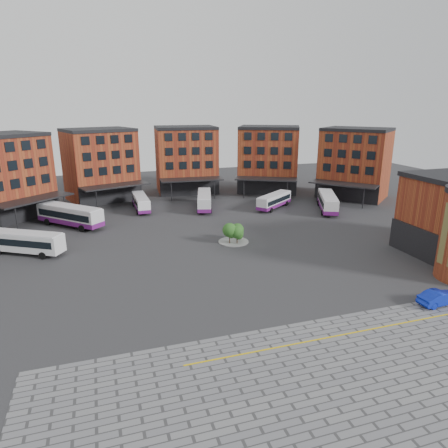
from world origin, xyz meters
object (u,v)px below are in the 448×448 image
object	(u,v)px
bus_d	(204,200)
bus_b	(70,215)
tree_island	(235,232)
bus_a	(24,241)
bus_e	(274,200)
bus_c	(141,202)
bus_f	(328,202)
blue_car	(439,297)

from	to	relation	value
bus_d	bus_b	bearing A→B (deg)	-154.10
tree_island	bus_a	distance (m)	28.47
bus_a	bus_e	world-z (taller)	bus_a
bus_a	bus_c	distance (m)	25.60
tree_island	bus_f	xyz separation A→B (m)	(22.63, 11.97, 0.10)
bus_a	bus_e	bearing A→B (deg)	-42.88
bus_c	blue_car	xyz separation A→B (m)	(24.25, -46.83, -0.76)
bus_e	blue_car	bearing A→B (deg)	-37.81
bus_c	bus_d	distance (m)	12.01
bus_d	blue_car	bearing A→B (deg)	-59.16
bus_e	blue_car	distance (m)	40.44
bus_d	bus_f	size ratio (longest dim) A/B	0.97
bus_a	bus_c	xyz separation A→B (m)	(17.38, 18.79, -0.29)
bus_a	bus_e	xyz separation A→B (m)	(42.00, 12.39, -0.29)
bus_e	bus_f	world-z (taller)	bus_f
tree_island	blue_car	size ratio (longest dim) A/B	0.97
bus_d	bus_f	distance (m)	23.29
bus_d	bus_e	xyz separation A→B (m)	(12.90, -3.78, -0.14)
blue_car	tree_island	bearing A→B (deg)	26.52
bus_c	bus_f	size ratio (longest dim) A/B	0.87
bus_d	blue_car	world-z (taller)	bus_d
bus_f	bus_a	bearing A→B (deg)	-146.42
bus_f	blue_car	bearing A→B (deg)	-79.37
bus_d	bus_e	bearing A→B (deg)	-1.34
bus_a	bus_b	distance (m)	12.67
tree_island	bus_d	distance (m)	20.51
bus_e	blue_car	size ratio (longest dim) A/B	2.05
bus_c	bus_f	xyz separation A→B (m)	(33.39, -11.13, 0.23)
tree_island	blue_car	xyz separation A→B (m)	(13.49, -23.73, -0.88)
blue_car	bus_d	bearing A→B (deg)	12.72
tree_island	bus_d	size ratio (longest dim) A/B	0.40
tree_island	bus_e	xyz separation A→B (m)	(13.86, 16.70, -0.12)
blue_car	bus_b	bearing A→B (deg)	39.54
bus_b	blue_car	xyz separation A→B (m)	(36.48, -39.61, -1.14)
bus_b	bus_e	size ratio (longest dim) A/B	1.16
bus_f	bus_d	bearing A→B (deg)	-176.45
tree_island	blue_car	distance (m)	27.31
bus_f	blue_car	size ratio (longest dim) A/B	2.52
bus_c	bus_d	xyz separation A→B (m)	(11.72, -2.62, 0.15)
tree_island	bus_a	bearing A→B (deg)	171.30
bus_c	bus_f	distance (m)	35.20
tree_island	bus_f	size ratio (longest dim) A/B	0.39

